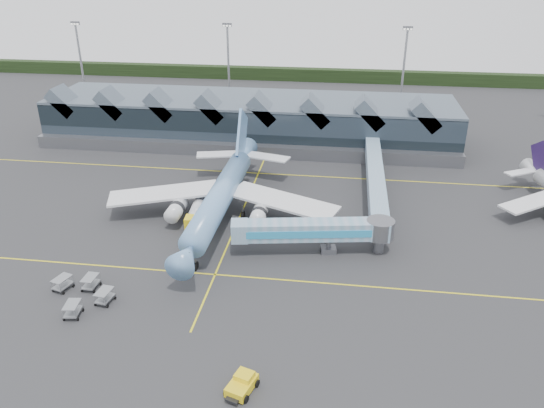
# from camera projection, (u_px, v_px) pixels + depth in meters

# --- Properties ---
(ground) EXTENTS (260.00, 260.00, 0.00)m
(ground) POSITION_uv_depth(u_px,v_px,m) (228.00, 245.00, 77.97)
(ground) COLOR #28282A
(ground) RESTS_ON ground
(taxi_stripes) EXTENTS (120.00, 60.00, 0.01)m
(taxi_stripes) POSITION_uv_depth(u_px,v_px,m) (241.00, 215.00, 86.90)
(taxi_stripes) COLOR yellow
(taxi_stripes) RESTS_ON ground
(tree_line_far) EXTENTS (260.00, 4.00, 4.00)m
(tree_line_far) POSITION_uv_depth(u_px,v_px,m) (298.00, 74.00, 175.30)
(tree_line_far) COLOR black
(tree_line_far) RESTS_ON ground
(terminal) EXTENTS (90.00, 22.25, 12.52)m
(terminal) POSITION_uv_depth(u_px,v_px,m) (250.00, 119.00, 118.76)
(terminal) COLOR black
(terminal) RESTS_ON ground
(light_masts) EXTENTS (132.40, 42.56, 22.45)m
(light_masts) POSITION_uv_depth(u_px,v_px,m) (368.00, 74.00, 126.01)
(light_masts) COLOR gray
(light_masts) RESTS_ON ground
(main_airliner) EXTENTS (38.06, 43.66, 14.05)m
(main_airliner) POSITION_uv_depth(u_px,v_px,m) (222.00, 193.00, 84.63)
(main_airliner) COLOR #63A0C8
(main_airliner) RESTS_ON ground
(jet_bridge) EXTENTS (22.92, 6.95, 5.11)m
(jet_bridge) POSITION_uv_depth(u_px,v_px,m) (322.00, 231.00, 74.54)
(jet_bridge) COLOR #6B9AB3
(jet_bridge) RESTS_ON ground
(fuel_truck) EXTENTS (3.35, 9.54, 3.17)m
(fuel_truck) POSITION_uv_depth(u_px,v_px,m) (197.00, 213.00, 83.57)
(fuel_truck) COLOR black
(fuel_truck) RESTS_ON ground
(pushback_tug) EXTENTS (3.29, 4.22, 1.71)m
(pushback_tug) POSITION_uv_depth(u_px,v_px,m) (242.00, 384.00, 51.92)
(pushback_tug) COLOR yellow
(pushback_tug) RESTS_ON ground
(baggage_carts) EXTENTS (8.60, 8.21, 1.71)m
(baggage_carts) POSITION_uv_depth(u_px,v_px,m) (83.00, 292.00, 65.54)
(baggage_carts) COLOR gray
(baggage_carts) RESTS_ON ground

